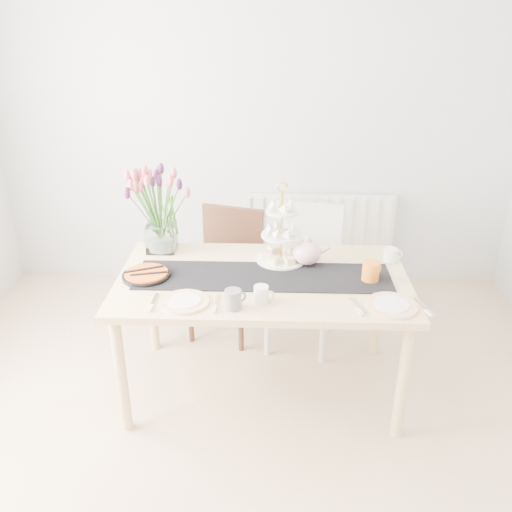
{
  "coord_description": "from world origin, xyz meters",
  "views": [
    {
      "loc": [
        0.15,
        -1.85,
        2.13
      ],
      "look_at": [
        0.06,
        0.74,
        0.9
      ],
      "focal_mm": 38.0,
      "sensor_mm": 36.0,
      "label": 1
    }
  ],
  "objects_px": {
    "dining_table": "(263,289)",
    "cake_stand": "(281,242)",
    "chair_brown": "(228,263)",
    "plate_left": "(185,302)",
    "tulip_vase": "(158,197)",
    "teapot": "(307,252)",
    "tart_tin": "(146,275)",
    "mug_white": "(261,294)",
    "radiator": "(317,231)",
    "chair_white": "(303,265)",
    "mug_grey": "(233,299)",
    "cream_jug": "(391,255)",
    "plate_right": "(391,305)",
    "mug_orange": "(371,272)"
  },
  "relations": [
    {
      "from": "dining_table",
      "to": "cake_stand",
      "type": "distance_m",
      "value": 0.3
    },
    {
      "from": "chair_brown",
      "to": "plate_left",
      "type": "bearing_deg",
      "value": -82.35
    },
    {
      "from": "plate_left",
      "to": "dining_table",
      "type": "bearing_deg",
      "value": 37.27
    },
    {
      "from": "tulip_vase",
      "to": "teapot",
      "type": "bearing_deg",
      "value": -11.8
    },
    {
      "from": "tart_tin",
      "to": "mug_white",
      "type": "xyz_separation_m",
      "value": [
        0.64,
        -0.25,
        0.03
      ]
    },
    {
      "from": "radiator",
      "to": "chair_white",
      "type": "xyz_separation_m",
      "value": [
        -0.15,
        -0.83,
        0.1
      ]
    },
    {
      "from": "teapot",
      "to": "mug_grey",
      "type": "distance_m",
      "value": 0.63
    },
    {
      "from": "tulip_vase",
      "to": "tart_tin",
      "type": "xyz_separation_m",
      "value": [
        -0.02,
        -0.37,
        -0.32
      ]
    },
    {
      "from": "teapot",
      "to": "cream_jug",
      "type": "distance_m",
      "value": 0.5
    },
    {
      "from": "mug_white",
      "to": "plate_right",
      "type": "xyz_separation_m",
      "value": [
        0.65,
        -0.02,
        -0.04
      ]
    },
    {
      "from": "radiator",
      "to": "cream_jug",
      "type": "xyz_separation_m",
      "value": [
        0.33,
        -1.17,
        0.34
      ]
    },
    {
      "from": "mug_grey",
      "to": "mug_orange",
      "type": "height_order",
      "value": "mug_orange"
    },
    {
      "from": "mug_orange",
      "to": "chair_white",
      "type": "bearing_deg",
      "value": 80.27
    },
    {
      "from": "chair_white",
      "to": "plate_left",
      "type": "xyz_separation_m",
      "value": [
        -0.64,
        -0.86,
        0.21
      ]
    },
    {
      "from": "teapot",
      "to": "cream_jug",
      "type": "bearing_deg",
      "value": 6.02
    },
    {
      "from": "cake_stand",
      "to": "chair_white",
      "type": "bearing_deg",
      "value": 66.87
    },
    {
      "from": "radiator",
      "to": "dining_table",
      "type": "relative_size",
      "value": 0.75
    },
    {
      "from": "radiator",
      "to": "mug_orange",
      "type": "relative_size",
      "value": 10.8
    },
    {
      "from": "dining_table",
      "to": "mug_white",
      "type": "bearing_deg",
      "value": -90.67
    },
    {
      "from": "teapot",
      "to": "mug_white",
      "type": "height_order",
      "value": "teapot"
    },
    {
      "from": "radiator",
      "to": "chair_white",
      "type": "distance_m",
      "value": 0.85
    },
    {
      "from": "radiator",
      "to": "chair_brown",
      "type": "relative_size",
      "value": 1.38
    },
    {
      "from": "tart_tin",
      "to": "mug_grey",
      "type": "distance_m",
      "value": 0.59
    },
    {
      "from": "tulip_vase",
      "to": "mug_orange",
      "type": "bearing_deg",
      "value": -16.82
    },
    {
      "from": "mug_white",
      "to": "cream_jug",
      "type": "bearing_deg",
      "value": 42.24
    },
    {
      "from": "chair_white",
      "to": "mug_orange",
      "type": "relative_size",
      "value": 8.47
    },
    {
      "from": "chair_brown",
      "to": "cream_jug",
      "type": "height_order",
      "value": "chair_brown"
    },
    {
      "from": "tulip_vase",
      "to": "mug_orange",
      "type": "relative_size",
      "value": 5.57
    },
    {
      "from": "chair_brown",
      "to": "mug_orange",
      "type": "bearing_deg",
      "value": -24.63
    },
    {
      "from": "chair_brown",
      "to": "cream_jug",
      "type": "relative_size",
      "value": 10.68
    },
    {
      "from": "chair_brown",
      "to": "mug_orange",
      "type": "height_order",
      "value": "chair_brown"
    },
    {
      "from": "radiator",
      "to": "tulip_vase",
      "type": "xyz_separation_m",
      "value": [
        -1.03,
        -1.06,
        0.64
      ]
    },
    {
      "from": "chair_white",
      "to": "mug_orange",
      "type": "height_order",
      "value": "chair_white"
    },
    {
      "from": "dining_table",
      "to": "teapot",
      "type": "bearing_deg",
      "value": 32.82
    },
    {
      "from": "plate_left",
      "to": "plate_right",
      "type": "distance_m",
      "value": 1.03
    },
    {
      "from": "tart_tin",
      "to": "plate_left",
      "type": "bearing_deg",
      "value": -46.79
    },
    {
      "from": "radiator",
      "to": "teapot",
      "type": "relative_size",
      "value": 4.67
    },
    {
      "from": "teapot",
      "to": "plate_right",
      "type": "xyz_separation_m",
      "value": [
        0.4,
        -0.45,
        -0.07
      ]
    },
    {
      "from": "cake_stand",
      "to": "cream_jug",
      "type": "xyz_separation_m",
      "value": [
        0.64,
        0.02,
        -0.08
      ]
    },
    {
      "from": "chair_brown",
      "to": "mug_white",
      "type": "relative_size",
      "value": 9.69
    },
    {
      "from": "mug_grey",
      "to": "mug_white",
      "type": "height_order",
      "value": "mug_grey"
    },
    {
      "from": "radiator",
      "to": "mug_grey",
      "type": "relative_size",
      "value": 11.99
    },
    {
      "from": "cake_stand",
      "to": "mug_orange",
      "type": "xyz_separation_m",
      "value": [
        0.48,
        -0.23,
        -0.07
      ]
    },
    {
      "from": "mug_grey",
      "to": "radiator",
      "type": "bearing_deg",
      "value": 38.91
    },
    {
      "from": "radiator",
      "to": "cake_stand",
      "type": "height_order",
      "value": "cake_stand"
    },
    {
      "from": "tart_tin",
      "to": "plate_left",
      "type": "xyz_separation_m",
      "value": [
        0.25,
        -0.27,
        -0.01
      ]
    },
    {
      "from": "teapot",
      "to": "mug_white",
      "type": "bearing_deg",
      "value": -121.5
    },
    {
      "from": "cream_jug",
      "to": "plate_right",
      "type": "relative_size",
      "value": 0.31
    },
    {
      "from": "chair_white",
      "to": "cake_stand",
      "type": "distance_m",
      "value": 0.5
    },
    {
      "from": "tulip_vase",
      "to": "teapot",
      "type": "relative_size",
      "value": 2.41
    }
  ]
}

